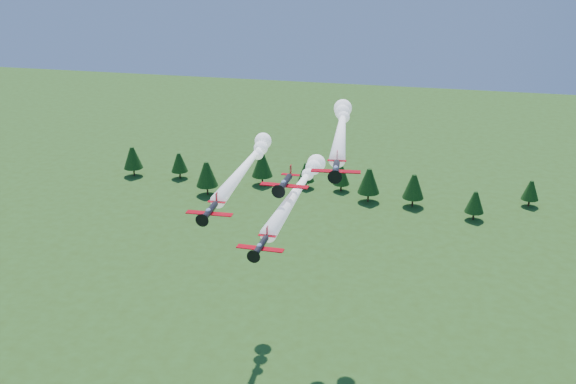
% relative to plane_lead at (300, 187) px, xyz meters
% --- Properties ---
extents(plane_lead, '(7.02, 44.77, 3.70)m').
position_rel_plane_lead_xyz_m(plane_lead, '(0.00, 0.00, 0.00)').
color(plane_lead, black).
rests_on(plane_lead, ground).
extents(plane_left, '(7.81, 45.44, 3.70)m').
position_rel_plane_lead_xyz_m(plane_left, '(-12.74, 9.92, 0.35)').
color(plane_left, black).
rests_on(plane_left, ground).
extents(plane_right, '(10.52, 43.75, 3.70)m').
position_rel_plane_lead_xyz_m(plane_right, '(6.07, 8.21, 9.66)').
color(plane_right, black).
rests_on(plane_right, ground).
extents(plane_slot, '(8.25, 9.03, 2.93)m').
position_rel_plane_lead_xyz_m(plane_slot, '(-0.81, -7.71, 3.45)').
color(plane_slot, black).
rests_on(plane_slot, ground).
extents(treeline, '(171.86, 21.74, 11.66)m').
position_rel_plane_lead_xyz_m(treeline, '(-5.69, 94.92, -32.72)').
color(treeline, '#382314').
rests_on(treeline, ground).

